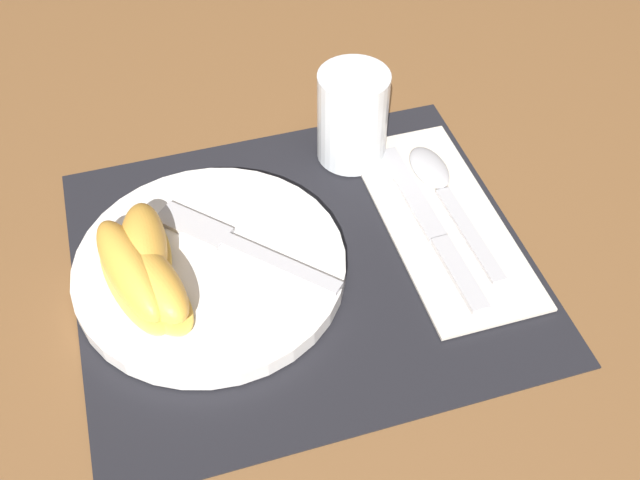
% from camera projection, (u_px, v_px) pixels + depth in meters
% --- Properties ---
extents(ground_plane, '(3.00, 3.00, 0.00)m').
position_uv_depth(ground_plane, '(302.00, 263.00, 0.68)').
color(ground_plane, brown).
extents(placemat, '(0.40, 0.35, 0.00)m').
position_uv_depth(placemat, '(302.00, 261.00, 0.68)').
color(placemat, black).
rests_on(placemat, ground_plane).
extents(plate, '(0.24, 0.24, 0.02)m').
position_uv_depth(plate, '(211.00, 267.00, 0.66)').
color(plate, white).
rests_on(plate, placemat).
extents(juice_glass, '(0.07, 0.07, 0.10)m').
position_uv_depth(juice_glass, '(352.00, 121.00, 0.74)').
color(juice_glass, silver).
rests_on(juice_glass, placemat).
extents(napkin, '(0.11, 0.25, 0.00)m').
position_uv_depth(napkin, '(442.00, 220.00, 0.70)').
color(napkin, silver).
rests_on(napkin, placemat).
extents(knife, '(0.02, 0.22, 0.01)m').
position_uv_depth(knife, '(432.00, 227.00, 0.69)').
color(knife, '#BCBCC1').
rests_on(knife, napkin).
extents(spoon, '(0.04, 0.18, 0.01)m').
position_uv_depth(spoon, '(439.00, 184.00, 0.73)').
color(spoon, '#BCBCC1').
rests_on(spoon, napkin).
extents(fork, '(0.14, 0.15, 0.00)m').
position_uv_depth(fork, '(233.00, 243.00, 0.66)').
color(fork, '#BCBCC1').
rests_on(fork, plate).
extents(citrus_wedge_0, '(0.05, 0.11, 0.04)m').
position_uv_depth(citrus_wedge_0, '(144.00, 250.00, 0.64)').
color(citrus_wedge_0, '#F7C656').
rests_on(citrus_wedge_0, plate).
extents(citrus_wedge_1, '(0.07, 0.13, 0.04)m').
position_uv_depth(citrus_wedge_1, '(131.00, 274.00, 0.62)').
color(citrus_wedge_1, '#F7C656').
rests_on(citrus_wedge_1, plate).
extents(citrus_wedge_2, '(0.08, 0.12, 0.04)m').
position_uv_depth(citrus_wedge_2, '(148.00, 280.00, 0.62)').
color(citrus_wedge_2, '#F7C656').
rests_on(citrus_wedge_2, plate).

